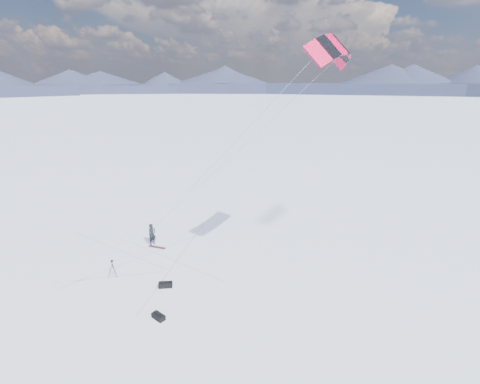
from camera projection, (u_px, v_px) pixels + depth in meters
The scene contains 9 objects.
ground at pixel (125, 277), 22.32m from camera, with size 1800.00×1800.00×0.00m, color white.
horizon_hills at pixel (117, 208), 20.86m from camera, with size 704.00×705.94×10.65m.
snow_tracks at pixel (105, 274), 22.72m from camera, with size 13.93×10.25×0.01m.
snowkiter at pixel (153, 244), 26.76m from camera, with size 0.62×0.40×1.69m, color black.
snowboard at pixel (157, 247), 26.26m from camera, with size 1.41×0.26×0.04m, color maroon.
tripod at pixel (113, 266), 22.16m from camera, with size 0.54×0.61×1.17m.
gear_bag_a at pixel (165, 285), 21.20m from camera, with size 0.90×0.78×0.37m.
gear_bag_b at pixel (158, 316), 18.37m from camera, with size 0.82×0.50×0.35m.
power_kite at pixel (332, 53), 17.46m from camera, with size 13.73×5.26×13.07m.
Camera 1 is at (16.06, -13.39, 12.07)m, focal length 26.00 mm.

